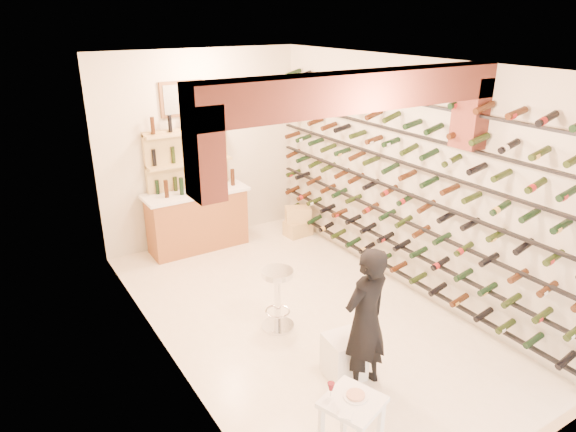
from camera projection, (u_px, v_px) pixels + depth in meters
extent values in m
plane|color=white|center=(300.00, 314.00, 6.78)|extent=(6.00, 6.00, 0.00)
cube|color=beige|center=(202.00, 149.00, 8.55)|extent=(3.50, 0.02, 3.20)
cube|color=beige|center=(523.00, 317.00, 3.83)|extent=(3.50, 0.02, 3.20)
cube|color=beige|center=(161.00, 231.00, 5.33)|extent=(0.02, 6.00, 3.20)
cube|color=beige|center=(407.00, 178.00, 7.05)|extent=(0.02, 6.00, 3.20)
cube|color=#925B34|center=(303.00, 63.00, 5.60)|extent=(3.50, 6.00, 0.02)
cube|color=brown|center=(361.00, 91.00, 4.88)|extent=(3.50, 0.35, 0.36)
cube|color=brown|center=(204.00, 152.00, 4.21)|extent=(0.24, 0.35, 0.80)
cube|color=brown|center=(471.00, 113.00, 5.82)|extent=(0.24, 0.35, 0.80)
cube|color=black|center=(391.00, 268.00, 7.47)|extent=(0.06, 5.70, 0.03)
cube|color=black|center=(393.00, 243.00, 7.33)|extent=(0.06, 5.70, 0.03)
cube|color=black|center=(396.00, 217.00, 7.18)|extent=(0.06, 5.70, 0.03)
cube|color=black|center=(398.00, 190.00, 7.03)|extent=(0.06, 5.70, 0.03)
cube|color=black|center=(400.00, 162.00, 6.88)|extent=(0.06, 5.70, 0.03)
cube|color=black|center=(403.00, 132.00, 6.74)|extent=(0.06, 5.70, 0.03)
cube|color=black|center=(405.00, 101.00, 6.59)|extent=(0.06, 5.70, 0.03)
cube|color=#9B5C2F|center=(198.00, 221.00, 8.54)|extent=(1.60, 0.55, 0.96)
cube|color=white|center=(196.00, 192.00, 8.36)|extent=(1.70, 0.62, 0.05)
cube|color=tan|center=(189.00, 187.00, 8.56)|extent=(1.40, 0.10, 2.00)
cube|color=tan|center=(194.00, 220.00, 8.69)|extent=(1.40, 0.28, 0.04)
cube|color=tan|center=(192.00, 192.00, 8.50)|extent=(1.40, 0.28, 0.04)
cube|color=tan|center=(190.00, 162.00, 8.32)|extent=(1.40, 0.28, 0.04)
cube|color=tan|center=(187.00, 132.00, 8.13)|extent=(1.40, 0.28, 0.04)
cube|color=brown|center=(182.00, 99.00, 8.07)|extent=(0.70, 0.04, 0.55)
cube|color=#99998C|center=(182.00, 99.00, 8.05)|extent=(0.60, 0.01, 0.45)
cube|color=white|center=(353.00, 402.00, 4.34)|extent=(0.59, 0.59, 0.04)
cube|color=white|center=(380.00, 430.00, 4.49)|extent=(0.04, 0.04, 0.63)
cube|color=white|center=(344.00, 411.00, 4.71)|extent=(0.04, 0.04, 0.63)
cylinder|color=white|center=(356.00, 396.00, 4.36)|extent=(0.21, 0.21, 0.01)
cylinder|color=#BF7266|center=(356.00, 395.00, 4.36)|extent=(0.16, 0.16, 0.02)
cube|color=white|center=(346.00, 415.00, 4.16)|extent=(0.15, 0.15, 0.01)
cylinder|color=white|center=(331.00, 396.00, 4.37)|extent=(0.06, 0.06, 0.00)
cylinder|color=white|center=(331.00, 392.00, 4.35)|extent=(0.01, 0.01, 0.08)
cone|color=#51060E|center=(331.00, 387.00, 4.33)|extent=(0.07, 0.07, 0.07)
cube|color=white|center=(344.00, 357.00, 5.56)|extent=(0.43, 0.43, 0.49)
imported|color=black|center=(365.00, 320.00, 5.21)|extent=(0.64, 0.48, 1.61)
cylinder|color=silver|center=(278.00, 326.00, 6.51)|extent=(0.41, 0.41, 0.03)
cylinder|color=silver|center=(278.00, 301.00, 6.38)|extent=(0.08, 0.08, 0.73)
cylinder|color=silver|center=(277.00, 273.00, 6.23)|extent=(0.39, 0.39, 0.07)
torus|color=silver|center=(278.00, 311.00, 6.43)|extent=(0.31, 0.31, 0.02)
cube|color=tan|center=(298.00, 228.00, 9.15)|extent=(0.47, 0.34, 0.27)
cube|color=tan|center=(298.00, 214.00, 9.06)|extent=(0.52, 0.45, 0.25)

